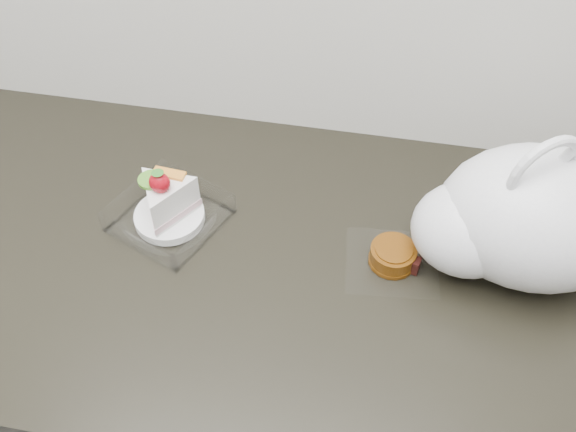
{
  "coord_description": "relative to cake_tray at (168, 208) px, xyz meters",
  "views": [
    {
      "loc": [
        0.23,
        1.11,
        1.66
      ],
      "look_at": [
        0.11,
        1.74,
        0.94
      ],
      "focal_mm": 40.0,
      "sensor_mm": 36.0,
      "label": 1
    }
  ],
  "objects": [
    {
      "name": "cake_tray",
      "position": [
        0.0,
        0.0,
        0.0
      ],
      "size": [
        0.2,
        0.2,
        0.12
      ],
      "rotation": [
        0.0,
        0.0,
        -0.4
      ],
      "color": "white",
      "rests_on": "counter"
    },
    {
      "name": "mooncake_wrap",
      "position": [
        0.35,
        -0.02,
        -0.02
      ],
      "size": [
        0.15,
        0.14,
        0.03
      ],
      "rotation": [
        0.0,
        0.0,
        0.28
      ],
      "color": "white",
      "rests_on": "counter"
    },
    {
      "name": "plastic_bag",
      "position": [
        0.52,
        0.01,
        0.07
      ],
      "size": [
        0.36,
        0.3,
        0.25
      ],
      "rotation": [
        0.0,
        0.0,
        0.41
      ],
      "color": "white",
      "rests_on": "counter"
    },
    {
      "name": "counter",
      "position": [
        0.07,
        -0.04,
        -0.48
      ],
      "size": [
        2.04,
        0.64,
        0.9
      ],
      "color": "black",
      "rests_on": "ground"
    }
  ]
}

